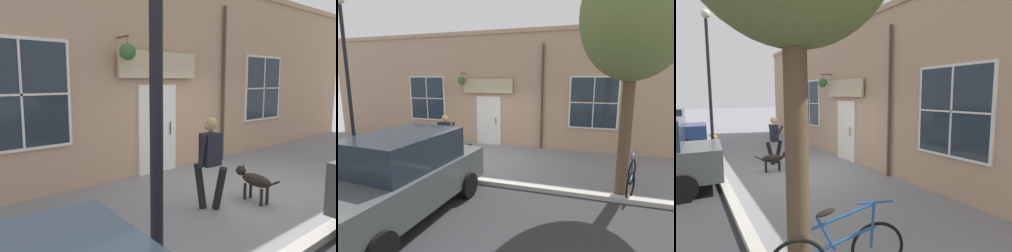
% 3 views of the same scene
% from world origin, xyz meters
% --- Properties ---
extents(ground_plane, '(90.00, 90.00, 0.00)m').
position_xyz_m(ground_plane, '(0.00, 0.00, 0.00)').
color(ground_plane, gray).
extents(storefront_facade, '(0.95, 18.00, 4.82)m').
position_xyz_m(storefront_facade, '(-2.34, -0.01, 2.41)').
color(storefront_facade, tan).
rests_on(storefront_facade, ground_plane).
extents(pedestrian_walking, '(0.61, 0.56, 1.59)m').
position_xyz_m(pedestrian_walking, '(0.22, -1.36, 0.94)').
color(pedestrian_walking, black).
rests_on(pedestrian_walking, ground_plane).
extents(dog_on_leash, '(1.06, 0.34, 0.62)m').
position_xyz_m(dog_on_leash, '(0.50, -0.47, 0.40)').
color(dog_on_leash, black).
rests_on(dog_on_leash, ground_plane).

